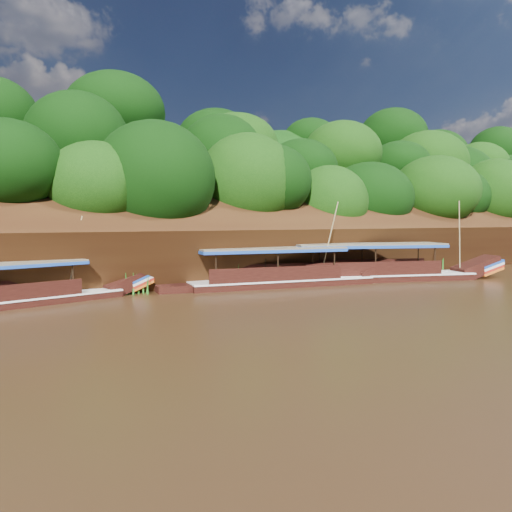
{
  "coord_description": "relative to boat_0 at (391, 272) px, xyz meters",
  "views": [
    {
      "loc": [
        -15.64,
        -19.54,
        4.4
      ],
      "look_at": [
        0.01,
        7.0,
        2.16
      ],
      "focal_mm": 35.0,
      "sensor_mm": 36.0,
      "label": 1
    }
  ],
  "objects": [
    {
      "name": "riverbank",
      "position": [
        -11.08,
        16.22,
        1.28
      ],
      "size": [
        120.0,
        30.06,
        19.4
      ],
      "color": "black",
      "rests_on": "ground"
    },
    {
      "name": "boat_0",
      "position": [
        0.0,
        0.0,
        0.0
      ],
      "size": [
        16.59,
        7.18,
        6.27
      ],
      "rotation": [
        0.0,
        0.0,
        -0.31
      ],
      "color": "black",
      "rests_on": "ground"
    },
    {
      "name": "boat_1",
      "position": [
        -7.77,
        1.22,
        -0.03
      ],
      "size": [
        15.07,
        4.52,
        6.07
      ],
      "rotation": [
        0.0,
        0.0,
        -0.16
      ],
      "color": "black",
      "rests_on": "ground"
    },
    {
      "name": "boat_2",
      "position": [
        -24.33,
        1.92,
        -0.1
      ],
      "size": [
        14.43,
        5.2,
        5.04
      ],
      "rotation": [
        0.0,
        0.0,
        0.24
      ],
      "color": "black",
      "rests_on": "ground"
    },
    {
      "name": "ground",
      "position": [
        -11.07,
        -6.5,
        -0.61
      ],
      "size": [
        160.0,
        160.0,
        0.0
      ],
      "primitive_type": "plane",
      "color": "black",
      "rests_on": "ground"
    },
    {
      "name": "reeds",
      "position": [
        -15.48,
        3.15,
        0.29
      ],
      "size": [
        49.81,
        2.3,
        2.18
      ],
      "color": "#27731C",
      "rests_on": "ground"
    }
  ]
}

